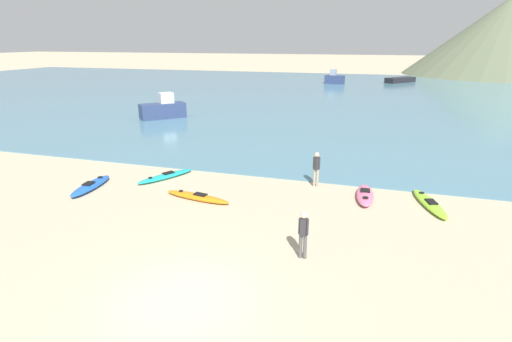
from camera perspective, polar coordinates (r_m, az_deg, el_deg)
The scene contains 13 objects.
ground_plane at distance 11.97m, azimuth -10.66°, elevation -17.71°, with size 400.00×400.00×0.00m, color tan.
bay_water at distance 54.95m, azimuth 11.92°, elevation 10.60°, with size 160.00×70.00×0.06m, color teal.
far_hill_left at distance 98.76m, azimuth 32.28°, elevation 15.99°, with size 39.02×39.02×15.38m, color #5B664C.
kayak_on_sand_0 at distance 21.55m, azimuth -12.76°, elevation -0.71°, with size 2.09×3.18×0.30m.
kayak_on_sand_1 at distance 21.21m, azimuth -22.52°, elevation -1.94°, with size 1.01×3.11×0.35m.
kayak_on_sand_2 at distance 19.07m, azimuth 15.30°, elevation -3.32°, with size 0.91×2.76×0.37m.
kayak_on_sand_3 at distance 19.19m, azimuth 23.52°, elevation -4.24°, with size 1.57×3.43×0.30m.
kayak_on_sand_4 at distance 18.46m, azimuth -8.36°, elevation -3.67°, with size 3.37×1.10×0.31m.
person_near_foreground at distance 13.34m, azimuth 6.78°, elevation -8.64°, with size 0.34×0.25×1.68m.
person_near_waterline at distance 19.85m, azimuth 8.62°, elevation 0.56°, with size 0.36×0.31×1.76m.
moored_boat_0 at distance 38.15m, azimuth -13.13°, elevation 8.58°, with size 3.92×3.96×2.32m.
moored_boat_1 at distance 73.68m, azimuth 19.90°, elevation 12.14°, with size 5.21×5.70×0.85m.
moored_boat_2 at distance 68.56m, azimuth 11.15°, elevation 12.81°, with size 3.27×1.93×2.32m.
Camera 1 is at (4.77, -8.48, 6.96)m, focal length 28.00 mm.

